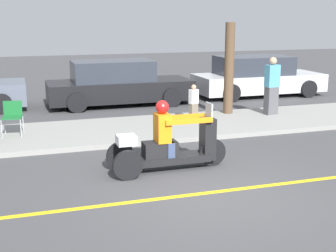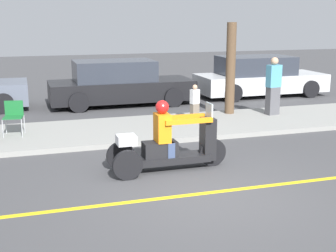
# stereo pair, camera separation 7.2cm
# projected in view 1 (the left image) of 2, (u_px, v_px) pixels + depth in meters

# --- Properties ---
(ground_plane) EXTENTS (60.00, 60.00, 0.00)m
(ground_plane) POSITION_uv_depth(u_px,v_px,m) (209.00, 193.00, 8.01)
(ground_plane) COLOR #424244
(lane_stripe) EXTENTS (24.00, 0.12, 0.01)m
(lane_stripe) POSITION_uv_depth(u_px,v_px,m) (193.00, 195.00, 7.92)
(lane_stripe) COLOR gold
(lane_stripe) RESTS_ON ground
(sidewalk_strip) EXTENTS (28.00, 2.80, 0.12)m
(sidewalk_strip) POSITION_uv_depth(u_px,v_px,m) (141.00, 129.00, 12.26)
(sidewalk_strip) COLOR gray
(sidewalk_strip) RESTS_ON ground
(motorcycle_trike) EXTENTS (2.37, 0.72, 1.40)m
(motorcycle_trike) POSITION_uv_depth(u_px,v_px,m) (168.00, 146.00, 9.09)
(motorcycle_trike) COLOR black
(motorcycle_trike) RESTS_ON ground
(spectator_mid_group) EXTENTS (0.28, 0.21, 1.02)m
(spectator_mid_group) POSITION_uv_depth(u_px,v_px,m) (194.00, 104.00, 12.82)
(spectator_mid_group) COLOR #726656
(spectator_mid_group) RESTS_ON sidewalk_strip
(spectator_far_back) EXTENTS (0.43, 0.30, 1.68)m
(spectator_far_back) POSITION_uv_depth(u_px,v_px,m) (272.00, 87.00, 13.65)
(spectator_far_back) COLOR #515156
(spectator_far_back) RESTS_ON sidewalk_strip
(folding_chair_set_back) EXTENTS (0.52, 0.52, 0.82)m
(folding_chair_set_back) POSITION_uv_depth(u_px,v_px,m) (12.00, 114.00, 11.34)
(folding_chair_set_back) COLOR #A5A8AD
(folding_chair_set_back) RESTS_ON sidewalk_strip
(parked_car_lot_far) EXTENTS (4.81, 2.01, 1.51)m
(parked_car_lot_far) POSITION_uv_depth(u_px,v_px,m) (118.00, 84.00, 15.79)
(parked_car_lot_far) COLOR black
(parked_car_lot_far) RESTS_ON ground
(parked_car_lot_right) EXTENTS (4.83, 2.11, 1.49)m
(parked_car_lot_right) POSITION_uv_depth(u_px,v_px,m) (257.00, 77.00, 17.63)
(parked_car_lot_right) COLOR silver
(parked_car_lot_right) RESTS_ON ground
(tree_trunk) EXTENTS (0.28, 0.28, 2.66)m
(tree_trunk) POSITION_uv_depth(u_px,v_px,m) (229.00, 69.00, 13.70)
(tree_trunk) COLOR brown
(tree_trunk) RESTS_ON sidewalk_strip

